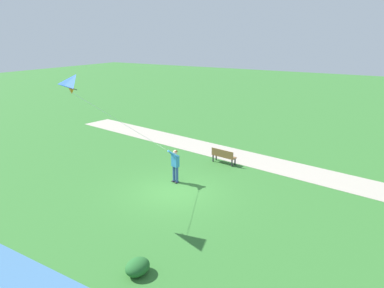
# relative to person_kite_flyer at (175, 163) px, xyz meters

# --- Properties ---
(ground_plane) EXTENTS (120.00, 120.00, 0.00)m
(ground_plane) POSITION_rel_person_kite_flyer_xyz_m (0.96, 0.58, -1.05)
(ground_plane) COLOR #33702D
(walkway_path) EXTENTS (6.91, 32.02, 0.02)m
(walkway_path) POSITION_rel_person_kite_flyer_xyz_m (-5.21, 2.58, -1.04)
(walkway_path) COLOR #ADA393
(walkway_path) RESTS_ON ground
(person_kite_flyer) EXTENTS (0.63, 0.50, 1.83)m
(person_kite_flyer) POSITION_rel_person_kite_flyer_xyz_m (0.00, 0.00, 0.00)
(person_kite_flyer) COLOR #232328
(person_kite_flyer) RESTS_ON ground
(flying_kite) EXTENTS (4.70, 1.87, 4.01)m
(flying_kite) POSITION_rel_person_kite_flyer_xyz_m (4.62, -1.35, 4.37)
(flying_kite) COLOR blue
(park_bench_near_walkway) EXTENTS (0.65, 1.55, 0.88)m
(park_bench_near_walkway) POSITION_rel_person_kite_flyer_xyz_m (-3.76, 0.86, -0.54)
(park_bench_near_walkway) COLOR brown
(park_bench_near_walkway) RESTS_ON ground
(lakeside_shrub) EXTENTS (0.86, 0.71, 0.51)m
(lakeside_shrub) POSITION_rel_person_kite_flyer_xyz_m (6.73, 3.09, -0.79)
(lakeside_shrub) COLOR #236028
(lakeside_shrub) RESTS_ON ground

